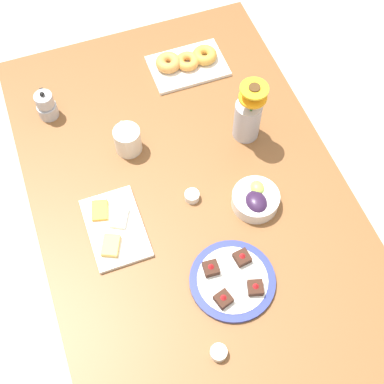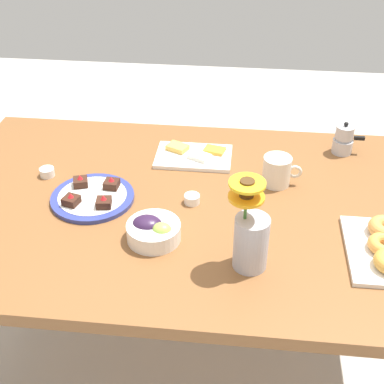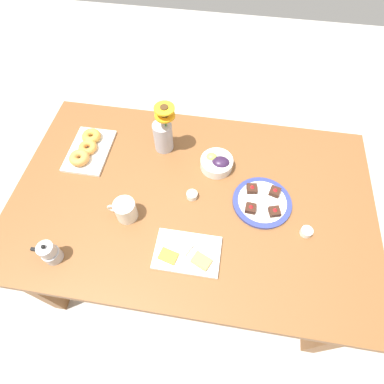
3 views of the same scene
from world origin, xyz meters
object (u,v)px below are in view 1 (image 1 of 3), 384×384
jam_cup_berry (219,352)px  dessert_plate (233,280)px  coffee_mug (128,140)px  cheese_platter (115,228)px  grape_bowl (256,199)px  flower_vase (248,117)px  croissant_platter (187,63)px  moka_pot (46,106)px  jam_cup_honey (193,196)px  dining_table (192,210)px

jam_cup_berry → dessert_plate: (0.18, -0.12, -0.00)m
coffee_mug → cheese_platter: (-0.28, 0.13, -0.04)m
grape_bowl → flower_vase: 0.29m
croissant_platter → dessert_plate: size_ratio=1.09×
grape_bowl → moka_pot: bearing=43.1°
jam_cup_honey → coffee_mug: bearing=28.1°
dining_table → cheese_platter: size_ratio=6.15×
coffee_mug → grape_bowl: (-0.35, -0.32, -0.02)m
coffee_mug → croissant_platter: 0.42m
cheese_platter → dessert_plate: bearing=-135.3°
jam_cup_honey → dessert_plate: 0.31m
grape_bowl → coffee_mug: bearing=42.5°
cheese_platter → grape_bowl: bearing=-98.4°
dessert_plate → coffee_mug: bearing=15.1°
jam_cup_honey → dessert_plate: bearing=-177.5°
jam_cup_berry → dessert_plate: bearing=-32.3°
jam_cup_berry → coffee_mug: bearing=2.8°
coffee_mug → cheese_platter: 0.31m
flower_vase → moka_pot: (0.31, 0.62, -0.04)m
jam_cup_honey → jam_cup_berry: 0.50m
jam_cup_honey → jam_cup_berry: same height
dining_table → dessert_plate: bearing=-176.9°
moka_pot → dining_table: bearing=-143.8°
jam_cup_honey → grape_bowl: bearing=-115.8°
jam_cup_berry → cheese_platter: bearing=19.5°
dining_table → flower_vase: bearing=-55.8°
cheese_platter → croissant_platter: size_ratio=0.93×
coffee_mug → dessert_plate: size_ratio=0.49×
coffee_mug → flower_vase: 0.41m
dining_table → jam_cup_honey: (-0.00, -0.00, 0.10)m
dining_table → jam_cup_honey: 0.10m
cheese_platter → jam_cup_honey: 0.27m
croissant_platter → moka_pot: size_ratio=2.35×
grape_bowl → jam_cup_honey: bearing=64.2°
grape_bowl → flower_vase: (0.27, -0.08, 0.06)m
grape_bowl → cheese_platter: grape_bowl is taller
dining_table → dessert_plate: 0.32m
jam_cup_honey → cheese_platter: bearing=94.4°
croissant_platter → dessert_plate: same height
coffee_mug → moka_pot: size_ratio=1.05×
jam_cup_honey → flower_vase: size_ratio=0.18×
dining_table → grape_bowl: bearing=-115.9°
coffee_mug → jam_cup_berry: bearing=-177.2°
dessert_plate → grape_bowl: bearing=-37.2°
croissant_platter → jam_cup_honey: croissant_platter is taller
grape_bowl → jam_cup_berry: (-0.40, 0.28, -0.01)m
croissant_platter → flower_vase: size_ratio=1.06×
jam_cup_berry → dessert_plate: size_ratio=0.19×
croissant_platter → jam_cup_berry: bearing=165.1°
coffee_mug → dessert_plate: (-0.57, -0.15, -0.04)m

